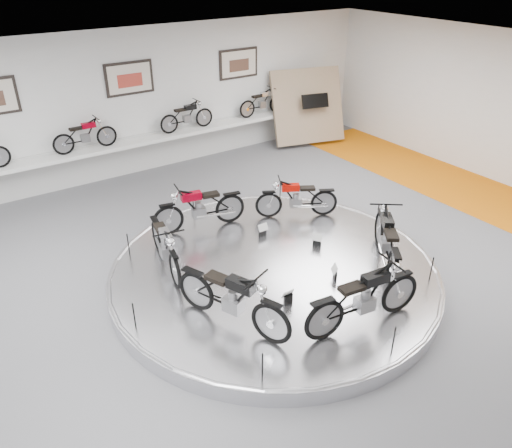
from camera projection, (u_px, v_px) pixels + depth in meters
floor at (283, 286)px, 9.71m from camera, size 16.00×16.00×0.00m
ceiling at (289, 78)px, 7.78m from camera, size 16.00×16.00×0.00m
wall_back at (132, 104)px, 13.79m from camera, size 16.00×0.00×16.00m
orange_carpet_strip at (489, 199)px, 13.07m from camera, size 2.40×12.60×0.01m
dado_band at (138, 153)px, 14.48m from camera, size 15.68×0.04×1.10m
display_platform at (274, 273)px, 9.86m from camera, size 6.40×6.40×0.30m
platform_rim at (274, 268)px, 9.80m from camera, size 6.40×6.40×0.10m
shelf at (140, 141)px, 14.06m from camera, size 11.00×0.55×0.10m
poster_center at (129, 78)px, 13.43m from camera, size 1.35×0.06×0.88m
poster_right at (239, 63)px, 15.16m from camera, size 1.35×0.06×0.88m
display_panel at (308, 106)px, 16.28m from camera, size 2.56×1.52×2.30m
shelf_bike_b at (85, 137)px, 13.12m from camera, size 1.22×0.43×0.73m
shelf_bike_c at (187, 118)px, 14.60m from camera, size 1.22×0.43×0.73m
shelf_bike_d at (262, 104)px, 15.94m from camera, size 1.22×0.43×0.73m
bike_a at (297, 198)px, 11.39m from camera, size 1.68×1.29×0.95m
bike_b at (199, 207)px, 10.87m from camera, size 1.87×0.96×1.05m
bike_c at (165, 245)px, 9.52m from camera, size 0.92×1.81×1.01m
bike_d at (232, 297)px, 8.01m from camera, size 1.32×2.01×1.11m
bike_e at (364, 297)px, 8.01m from camera, size 1.97×0.91×1.12m
bike_f at (387, 240)px, 9.61m from camera, size 1.66×1.89×1.10m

